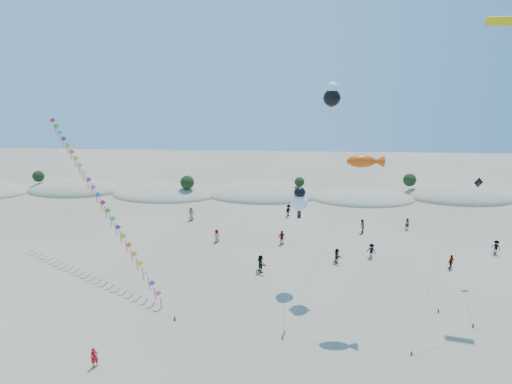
% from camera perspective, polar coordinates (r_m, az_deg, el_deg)
% --- Properties ---
extents(dune_ridge, '(145.30, 11.49, 5.57)m').
position_cam_1_polar(dune_ridge, '(70.02, 1.73, -0.32)').
color(dune_ridge, tan).
rests_on(dune_ridge, ground).
extents(kite_train, '(18.59, 18.33, 15.46)m').
position_cam_1_polar(kite_train, '(46.98, -20.21, -0.60)').
color(kite_train, '#3F2D1E').
rests_on(kite_train, ground).
extents(fish_kite, '(7.98, 5.34, 14.06)m').
position_cam_1_polar(fish_kite, '(35.57, 14.36, 3.96)').
color(fish_kite, '#3F2D1E').
rests_on(fish_kite, ground).
extents(cartoon_kite_low, '(2.25, 9.84, 9.87)m').
position_cam_1_polar(cartoon_kite_low, '(40.86, 5.81, -1.11)').
color(cartoon_kite_low, '#3F2D1E').
rests_on(cartoon_kite_low, ground).
extents(cartoon_kite_high, '(10.50, 7.85, 19.40)m').
position_cam_1_polar(cartoon_kite_high, '(40.99, 10.11, 12.46)').
color(cartoon_kite_high, '#3F2D1E').
rests_on(cartoon_kite_high, ground).
extents(parafoil_kite, '(9.35, 12.41, 24.83)m').
position_cam_1_polar(parafoil_kite, '(43.41, 29.55, 18.40)').
color(parafoil_kite, '#3F2D1E').
rests_on(parafoil_kite, ground).
extents(dark_kite, '(3.82, 10.06, 10.31)m').
position_cam_1_polar(dark_kite, '(45.46, 27.42, -2.81)').
color(dark_kite, '#3F2D1E').
rests_on(dark_kite, ground).
extents(flyer_foreground, '(0.66, 0.64, 1.53)m').
position_cam_1_polar(flyer_foreground, '(35.17, -20.73, -19.91)').
color(flyer_foreground, red).
rests_on(flyer_foreground, ground).
extents(beachgoers, '(37.97, 18.29, 1.87)m').
position_cam_1_polar(beachgoers, '(51.85, 8.86, -6.20)').
color(beachgoers, slate).
rests_on(beachgoers, ground).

